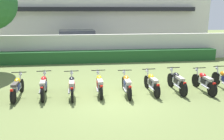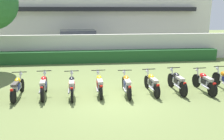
{
  "view_description": "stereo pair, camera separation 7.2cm",
  "coord_description": "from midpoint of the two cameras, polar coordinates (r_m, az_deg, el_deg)",
  "views": [
    {
      "loc": [
        -1.05,
        -8.67,
        3.48
      ],
      "look_at": [
        0.0,
        0.88,
        0.98
      ],
      "focal_mm": 37.53,
      "sensor_mm": 36.0,
      "label": 1
    },
    {
      "loc": [
        -0.98,
        -8.68,
        3.48
      ],
      "look_at": [
        0.0,
        0.88,
        0.98
      ],
      "focal_mm": 37.53,
      "sensor_mm": 36.0,
      "label": 2
    }
  ],
  "objects": [
    {
      "name": "motorcycle_in_row_2",
      "position": [
        9.96,
        -16.5,
        -3.69
      ],
      "size": [
        0.6,
        1.89,
        0.98
      ],
      "rotation": [
        0.0,
        0.0,
        1.64
      ],
      "color": "black",
      "rests_on": "ground"
    },
    {
      "name": "motorcycle_in_row_3",
      "position": [
        9.71,
        -9.94,
        -3.81
      ],
      "size": [
        0.6,
        1.93,
        0.96
      ],
      "rotation": [
        0.0,
        0.0,
        1.63
      ],
      "color": "black",
      "rests_on": "ground"
    },
    {
      "name": "building",
      "position": [
        24.19,
        -4.0,
        14.18
      ],
      "size": [
        20.77,
        6.5,
        6.63
      ],
      "color": "silver",
      "rests_on": "ground"
    },
    {
      "name": "ground",
      "position": [
        9.41,
        0.37,
        -7.12
      ],
      "size": [
        60.0,
        60.0,
        0.0
      ],
      "primitive_type": "plane",
      "color": "olive"
    },
    {
      "name": "motorcycle_in_row_7",
      "position": [
        10.5,
        15.35,
        -2.67
      ],
      "size": [
        0.6,
        1.89,
        0.97
      ],
      "rotation": [
        0.0,
        0.0,
        1.62
      ],
      "color": "black",
      "rests_on": "ground"
    },
    {
      "name": "compound_wall",
      "position": [
        16.43,
        -2.67,
        5.54
      ],
      "size": [
        19.74,
        0.3,
        1.79
      ],
      "primitive_type": "cube",
      "color": "silver",
      "rests_on": "ground"
    },
    {
      "name": "hedge_row",
      "position": [
        15.83,
        -2.49,
        3.35
      ],
      "size": [
        15.79,
        0.7,
        0.79
      ],
      "primitive_type": "cube",
      "color": "#235628",
      "rests_on": "ground"
    },
    {
      "name": "motorcycle_in_row_4",
      "position": [
        9.79,
        -3.29,
        -3.48
      ],
      "size": [
        0.6,
        1.81,
        0.95
      ],
      "rotation": [
        0.0,
        0.0,
        1.62
      ],
      "color": "black",
      "rests_on": "ground"
    },
    {
      "name": "motorcycle_in_row_6",
      "position": [
        10.11,
        9.47,
        -3.1
      ],
      "size": [
        0.6,
        1.83,
        0.95
      ],
      "rotation": [
        0.0,
        0.0,
        1.64
      ],
      "color": "black",
      "rests_on": "ground"
    },
    {
      "name": "motorcycle_in_row_8",
      "position": [
        10.86,
        21.31,
        -2.64
      ],
      "size": [
        0.6,
        1.87,
        0.96
      ],
      "rotation": [
        0.0,
        0.0,
        1.64
      ],
      "color": "black",
      "rests_on": "ground"
    },
    {
      "name": "parked_car",
      "position": [
        18.87,
        -8.11,
        6.71
      ],
      "size": [
        4.65,
        2.41,
        1.89
      ],
      "rotation": [
        0.0,
        0.0,
        0.09
      ],
      "color": "silver",
      "rests_on": "ground"
    },
    {
      "name": "motorcycle_in_row_1",
      "position": [
        10.21,
        -22.31,
        -3.87
      ],
      "size": [
        0.6,
        1.9,
        0.94
      ],
      "rotation": [
        0.0,
        0.0,
        1.6
      ],
      "color": "black",
      "rests_on": "ground"
    },
    {
      "name": "motorcycle_in_row_5",
      "position": [
        9.79,
        3.36,
        -3.52
      ],
      "size": [
        0.6,
        1.87,
        0.95
      ],
      "rotation": [
        0.0,
        0.0,
        1.58
      ],
      "color": "black",
      "rests_on": "ground"
    }
  ]
}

